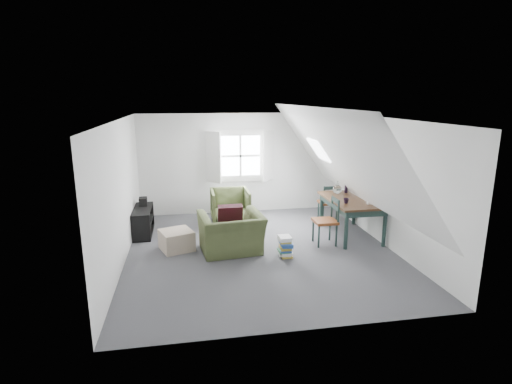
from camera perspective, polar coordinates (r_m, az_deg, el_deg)
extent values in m
plane|color=#46464A|center=(7.78, 0.63, -8.35)|extent=(5.50, 5.50, 0.00)
plane|color=white|center=(7.23, 0.68, 10.36)|extent=(5.50, 5.50, 0.00)
plane|color=silver|center=(10.07, -2.27, 4.09)|extent=(5.00, 0.00, 5.00)
plane|color=silver|center=(4.84, 6.78, -6.51)|extent=(5.00, 0.00, 5.00)
plane|color=silver|center=(7.37, -18.80, -0.14)|extent=(0.00, 5.50, 5.50)
plane|color=silver|center=(8.24, 18.00, 1.31)|extent=(0.00, 5.50, 5.50)
plane|color=white|center=(7.19, -11.60, 4.24)|extent=(3.19, 5.50, 4.48)
plane|color=white|center=(7.75, 12.04, 4.88)|extent=(3.19, 5.50, 4.48)
cube|color=white|center=(10.02, -2.27, 5.20)|extent=(1.30, 0.04, 1.30)
cube|color=white|center=(9.80, -6.09, 4.94)|extent=(0.35, 0.35, 1.25)
cube|color=white|center=(9.98, 1.74, 5.17)|extent=(0.35, 0.35, 1.25)
cube|color=white|center=(10.01, -2.26, 5.19)|extent=(1.00, 0.02, 1.00)
cube|color=white|center=(9.99, -2.24, 5.18)|extent=(1.08, 0.04, 0.05)
cube|color=white|center=(9.99, -2.24, 5.18)|extent=(0.05, 0.04, 1.08)
cube|color=white|center=(8.96, 8.93, 5.96)|extent=(0.35, 0.75, 0.47)
imported|color=#3E4827|center=(7.75, -3.53, -8.48)|extent=(1.26, 1.13, 0.75)
imported|color=#3E4827|center=(9.42, -3.67, -4.43)|extent=(0.87, 0.89, 0.81)
cube|color=#340E15|center=(7.67, -3.73, -3.47)|extent=(0.47, 0.28, 0.49)
cube|color=tan|center=(7.92, -11.28, -6.76)|extent=(0.73, 0.73, 0.38)
cube|color=#372113|center=(8.59, 13.50, -1.11)|extent=(0.97, 1.61, 0.04)
cube|color=#1E322E|center=(8.61, 13.47, -1.66)|extent=(0.86, 1.51, 0.13)
cylinder|color=#1E322E|center=(7.92, 12.75, -5.37)|extent=(0.08, 0.08, 0.76)
cylinder|color=#1E322E|center=(8.25, 17.87, -4.92)|extent=(0.08, 0.08, 0.76)
cylinder|color=#1E322E|center=(9.20, 9.31, -2.55)|extent=(0.08, 0.08, 0.76)
cylinder|color=#1E322E|center=(9.48, 13.86, -2.27)|extent=(0.08, 0.08, 0.76)
sphere|color=silver|center=(8.90, 11.52, 0.38)|extent=(0.20, 0.20, 0.20)
cylinder|color=silver|center=(8.88, 11.56, 1.19)|extent=(0.06, 0.06, 0.11)
cylinder|color=black|center=(9.09, 12.76, 0.60)|extent=(0.07, 0.07, 0.23)
cylinder|color=#3F2D1E|center=(9.04, 12.84, 2.13)|extent=(0.03, 0.05, 0.40)
cylinder|color=#3F2D1E|center=(9.05, 12.89, 2.15)|extent=(0.04, 0.06, 0.40)
cylinder|color=#3F2D1E|center=(9.02, 12.81, 2.12)|extent=(0.05, 0.07, 0.40)
imported|color=black|center=(8.22, 12.73, -1.57)|extent=(0.14, 0.14, 0.10)
cube|color=white|center=(8.27, 16.02, -1.53)|extent=(0.13, 0.10, 0.04)
cube|color=brown|center=(9.64, 10.22, -1.46)|extent=(0.41, 0.41, 0.05)
cylinder|color=#1E322E|center=(9.91, 10.74, -2.46)|extent=(0.04, 0.04, 0.42)
cylinder|color=#1E322E|center=(9.61, 11.44, -2.99)|extent=(0.04, 0.04, 0.42)
cylinder|color=#1E322E|center=(9.80, 8.91, -2.57)|extent=(0.04, 0.04, 0.42)
cylinder|color=#1E322E|center=(9.50, 9.56, -3.11)|extent=(0.04, 0.04, 0.42)
cylinder|color=#1E322E|center=(9.48, 11.61, -0.44)|extent=(0.04, 0.04, 0.44)
cylinder|color=#1E322E|center=(9.36, 9.71, -0.53)|extent=(0.04, 0.04, 0.44)
cube|color=#1E322E|center=(9.38, 10.71, 0.57)|extent=(0.33, 0.03, 0.08)
cube|color=#1E322E|center=(9.41, 10.68, -0.19)|extent=(0.33, 0.03, 0.06)
cube|color=brown|center=(8.08, 9.83, -4.13)|extent=(0.44, 0.44, 0.05)
cylinder|color=#1E322E|center=(8.26, 8.16, -5.48)|extent=(0.04, 0.04, 0.45)
cylinder|color=#1E322E|center=(8.38, 10.50, -5.31)|extent=(0.04, 0.04, 0.45)
cylinder|color=#1E322E|center=(7.94, 8.96, -6.31)|extent=(0.04, 0.04, 0.45)
cylinder|color=#1E322E|center=(8.06, 11.40, -6.11)|extent=(0.04, 0.04, 0.45)
cylinder|color=#1E322E|center=(8.25, 10.78, -2.13)|extent=(0.04, 0.04, 0.48)
cylinder|color=#1E322E|center=(7.92, 11.70, -2.81)|extent=(0.04, 0.04, 0.48)
cube|color=#1E322E|center=(8.04, 11.29, -1.16)|extent=(0.03, 0.36, 0.08)
cube|color=#1E322E|center=(8.07, 11.25, -2.10)|extent=(0.03, 0.36, 0.06)
cube|color=black|center=(9.02, -15.71, -5.65)|extent=(0.37, 1.11, 0.03)
cube|color=black|center=(8.94, -15.82, -4.06)|extent=(0.37, 1.11, 0.03)
cube|color=black|center=(8.87, -15.93, -2.35)|extent=(0.37, 1.11, 0.03)
cube|color=black|center=(8.43, -16.15, -5.15)|extent=(0.37, 0.03, 0.55)
cube|color=black|center=(9.46, -15.52, -3.08)|extent=(0.37, 0.03, 0.55)
cube|color=#264C99|center=(8.69, -15.94, -5.71)|extent=(0.17, 0.18, 0.20)
cube|color=red|center=(9.08, -15.70, -4.86)|extent=(0.17, 0.22, 0.20)
cube|color=white|center=(8.73, -15.97, -3.73)|extent=(0.17, 0.20, 0.18)
cube|color=black|center=(9.08, -15.82, -1.36)|extent=(0.18, 0.24, 0.19)
cube|color=#B29933|center=(7.53, 4.32, -9.02)|extent=(0.20, 0.27, 0.03)
cube|color=white|center=(7.53, 4.09, -8.76)|extent=(0.26, 0.29, 0.03)
cube|color=white|center=(7.51, 4.40, -8.56)|extent=(0.22, 0.29, 0.03)
cube|color=#337F4C|center=(7.49, 4.03, -8.36)|extent=(0.22, 0.27, 0.03)
cube|color=#264C99|center=(7.46, 4.23, -8.23)|extent=(0.24, 0.30, 0.02)
cube|color=#B29933|center=(7.48, 4.19, -7.99)|extent=(0.20, 0.27, 0.02)
cube|color=#B29933|center=(7.48, 4.20, -7.73)|extent=(0.24, 0.30, 0.03)
cube|color=#264C99|center=(7.44, 4.46, -7.57)|extent=(0.24, 0.30, 0.04)
cube|color=#264C99|center=(7.42, 4.31, -7.35)|extent=(0.24, 0.29, 0.03)
cube|color=#B29933|center=(7.45, 4.17, -6.97)|extent=(0.22, 0.28, 0.03)
cube|color=white|center=(7.43, 4.11, -6.73)|extent=(0.22, 0.25, 0.04)
cube|color=white|center=(7.42, 4.14, -6.46)|extent=(0.22, 0.27, 0.03)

